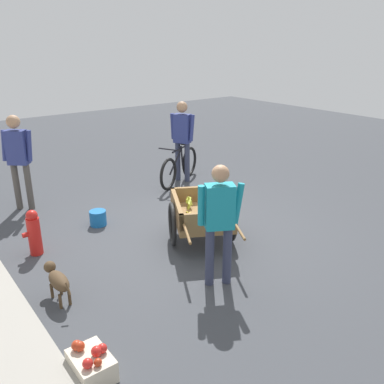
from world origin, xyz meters
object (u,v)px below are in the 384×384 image
(fruit_cart, at_px, (202,215))
(dog, at_px, (58,279))
(bystander_person, at_px, (18,154))
(bicycle, at_px, (179,167))
(plastic_bucket, at_px, (98,218))
(cyclist_person, at_px, (182,134))
(apple_crate, at_px, (91,364))
(vendor_person, at_px, (219,216))
(fire_hydrant, at_px, (34,232))

(fruit_cart, xyz_separation_m, dog, (-0.15, 2.25, -0.17))
(fruit_cart, xyz_separation_m, bystander_person, (2.94, 1.71, 0.58))
(bicycle, distance_m, plastic_bucket, 2.51)
(bicycle, relative_size, bystander_person, 0.89)
(fruit_cart, bearing_deg, cyclist_person, -30.63)
(dog, distance_m, apple_crate, 1.34)
(cyclist_person, bearing_deg, bystander_person, 82.04)
(cyclist_person, height_order, bystander_person, cyclist_person)
(vendor_person, relative_size, bicycle, 1.03)
(cyclist_person, bearing_deg, vendor_person, 149.96)
(dog, distance_m, fire_hydrant, 1.29)
(fruit_cart, distance_m, apple_crate, 2.87)
(fire_hydrant, bearing_deg, dog, 173.42)
(bicycle, xyz_separation_m, apple_crate, (-3.89, 3.79, -0.22))
(bicycle, relative_size, plastic_bucket, 5.53)
(cyclist_person, bearing_deg, fruit_cart, 149.37)
(dog, distance_m, bystander_person, 3.22)
(bicycle, distance_m, cyclist_person, 0.69)
(vendor_person, bearing_deg, apple_crate, 103.56)
(apple_crate, bearing_deg, plastic_bucket, -26.46)
(cyclist_person, xyz_separation_m, plastic_bucket, (-1.00, 2.45, -0.90))
(fruit_cart, xyz_separation_m, vendor_person, (-1.01, 0.55, 0.48))
(vendor_person, xyz_separation_m, fire_hydrant, (2.14, 1.56, -0.58))
(plastic_bucket, bearing_deg, vendor_person, -170.24)
(vendor_person, relative_size, cyclist_person, 0.91)
(plastic_bucket, height_order, apple_crate, apple_crate)
(fruit_cart, height_order, plastic_bucket, fruit_cart)
(fruit_cart, bearing_deg, dog, 93.73)
(apple_crate, relative_size, bystander_person, 0.26)
(cyclist_person, distance_m, plastic_bucket, 2.80)
(fire_hydrant, relative_size, plastic_bucket, 2.47)
(bicycle, height_order, dog, bicycle)
(vendor_person, height_order, fire_hydrant, vendor_person)
(fruit_cart, height_order, vendor_person, vendor_person)
(bystander_person, bearing_deg, bicycle, -99.61)
(vendor_person, distance_m, apple_crate, 2.11)
(bicycle, distance_m, bystander_person, 3.16)
(cyclist_person, height_order, dog, cyclist_person)
(cyclist_person, relative_size, fire_hydrant, 2.52)
(bystander_person, bearing_deg, dog, 170.02)
(fire_hydrant, bearing_deg, vendor_person, -144.00)
(vendor_person, height_order, apple_crate, vendor_person)
(dog, relative_size, plastic_bucket, 2.49)
(fruit_cart, relative_size, cyclist_person, 1.07)
(bicycle, height_order, bystander_person, bystander_person)
(fruit_cart, height_order, bystander_person, bystander_person)
(bicycle, xyz_separation_m, plastic_bucket, (-0.93, 2.32, -0.23))
(apple_crate, bearing_deg, vendor_person, -76.44)
(bicycle, relative_size, dog, 2.22)
(cyclist_person, bearing_deg, plastic_bucket, 112.14)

